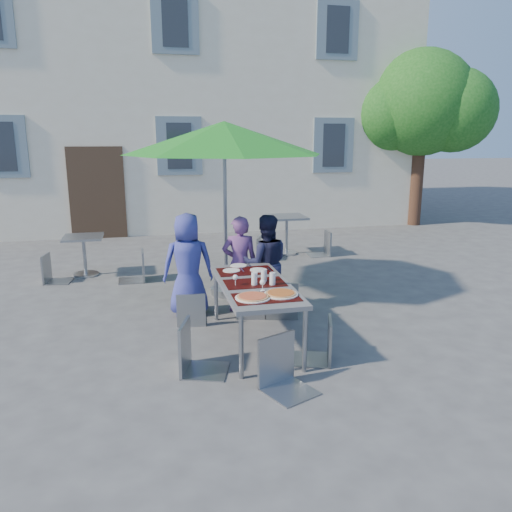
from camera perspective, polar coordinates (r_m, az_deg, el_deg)
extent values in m
plane|color=#424345|center=(5.72, -2.07, -11.71)|extent=(90.00, 90.00, 0.00)
cube|color=beige|center=(16.64, -10.04, 17.02)|extent=(13.00, 8.00, 7.00)
cube|color=#3D2A1D|center=(12.67, -17.70, 6.86)|extent=(1.30, 0.06, 2.20)
cube|color=slate|center=(12.92, -27.09, 11.05)|extent=(1.10, 0.06, 1.40)
cube|color=#262B33|center=(12.90, -27.11, 11.05)|extent=(0.60, 0.04, 1.10)
cube|color=slate|center=(12.59, -8.76, 12.32)|extent=(1.10, 0.06, 1.40)
cube|color=#262B33|center=(12.57, -8.75, 12.32)|extent=(0.60, 0.04, 1.10)
cube|color=slate|center=(12.85, -9.25, 24.90)|extent=(1.10, 0.06, 1.40)
cube|color=#262B33|center=(12.83, -9.25, 24.92)|extent=(0.60, 0.04, 1.10)
cube|color=slate|center=(13.50, 8.84, 12.39)|extent=(1.10, 0.06, 1.40)
cube|color=#262B33|center=(13.48, 8.87, 12.39)|extent=(0.60, 0.04, 1.10)
cube|color=slate|center=(13.74, 9.30, 24.14)|extent=(1.10, 0.06, 1.40)
cube|color=#262B33|center=(13.72, 9.33, 24.16)|extent=(0.60, 0.04, 1.10)
cylinder|color=#41281C|center=(14.66, 17.91, 8.85)|extent=(0.36, 0.36, 2.80)
sphere|color=#154F15|center=(14.65, 18.47, 16.27)|extent=(2.80, 2.80, 2.80)
sphere|color=#154F15|center=(14.51, 14.94, 15.34)|extent=(2.00, 2.00, 2.00)
sphere|color=#154F15|center=(14.68, 21.66, 15.23)|extent=(2.20, 2.20, 2.20)
sphere|color=#154F15|center=(15.30, 18.08, 18.03)|extent=(1.80, 1.80, 1.80)
cube|color=#434348|center=(5.89, -0.13, -3.36)|extent=(0.80, 1.85, 0.05)
cylinder|color=gray|center=(5.16, -1.71, -10.33)|extent=(0.05, 0.05, 0.70)
cylinder|color=gray|center=(5.32, 5.60, -9.63)|extent=(0.05, 0.05, 0.70)
cylinder|color=gray|center=(6.76, -4.58, -4.50)|extent=(0.05, 0.05, 0.70)
cylinder|color=gray|center=(6.88, 1.04, -4.12)|extent=(0.05, 0.05, 0.70)
cube|color=black|center=(5.37, 1.18, -4.74)|extent=(0.70, 0.42, 0.01)
cube|color=black|center=(5.88, -0.13, -3.10)|extent=(0.70, 0.42, 0.01)
cube|color=black|center=(6.40, -1.22, -1.72)|extent=(0.70, 0.42, 0.01)
cylinder|color=white|center=(5.33, -0.38, -4.78)|extent=(0.38, 0.38, 0.01)
cylinder|color=#B48150|center=(5.33, -0.38, -4.65)|extent=(0.34, 0.34, 0.01)
cylinder|color=#9D2D0F|center=(5.33, -0.38, -4.57)|extent=(0.29, 0.29, 0.01)
cylinder|color=white|center=(5.45, 2.86, -4.38)|extent=(0.37, 0.37, 0.01)
cylinder|color=#B48150|center=(5.45, 2.86, -4.26)|extent=(0.33, 0.33, 0.01)
cylinder|color=maroon|center=(5.45, 2.86, -4.18)|extent=(0.29, 0.29, 0.01)
cylinder|color=silver|center=(5.79, -0.19, -2.64)|extent=(0.07, 0.07, 0.15)
cylinder|color=silver|center=(5.93, 0.90, -2.25)|extent=(0.07, 0.07, 0.15)
cylinder|color=silver|center=(5.79, 1.90, -2.62)|extent=(0.07, 0.07, 0.15)
cylinder|color=silver|center=(5.79, -2.36, -3.39)|extent=(0.06, 0.06, 0.00)
cylinder|color=silver|center=(5.78, -2.37, -3.03)|extent=(0.01, 0.01, 0.08)
sphere|color=silver|center=(5.76, -2.37, -2.46)|extent=(0.06, 0.06, 0.06)
cylinder|color=silver|center=(5.60, 0.75, -3.98)|extent=(0.06, 0.06, 0.00)
cylinder|color=silver|center=(5.59, 0.75, -3.61)|extent=(0.01, 0.01, 0.08)
sphere|color=silver|center=(5.57, 0.76, -3.02)|extent=(0.06, 0.06, 0.06)
cylinder|color=white|center=(6.40, -2.83, -1.66)|extent=(0.22, 0.22, 0.01)
cube|color=#B2B6BA|center=(6.43, -1.60, -1.60)|extent=(0.02, 0.18, 0.00)
cylinder|color=white|center=(6.42, 0.28, -1.59)|extent=(0.22, 0.22, 0.01)
cube|color=#B2B6BA|center=(6.45, 1.49, -1.54)|extent=(0.02, 0.18, 0.00)
cylinder|color=white|center=(6.64, -2.00, -1.09)|extent=(0.22, 0.22, 0.01)
cube|color=#B2B6BA|center=(6.67, -0.82, -1.04)|extent=(0.02, 0.18, 0.00)
imported|color=#373D99|center=(6.94, -7.78, -0.95)|extent=(0.71, 0.48, 1.43)
imported|color=#693B7A|center=(7.02, -1.86, -0.93)|extent=(0.55, 0.41, 1.37)
imported|color=#191A37|center=(7.01, 1.10, -0.87)|extent=(0.71, 0.46, 1.39)
cube|color=gray|center=(6.70, -7.45, -4.26)|extent=(0.42, 0.42, 0.03)
cube|color=gray|center=(6.46, -7.53, -2.85)|extent=(0.38, 0.07, 0.45)
cylinder|color=gray|center=(6.91, -6.05, -5.44)|extent=(0.02, 0.02, 0.39)
cylinder|color=gray|center=(6.92, -8.73, -5.51)|extent=(0.02, 0.02, 0.39)
cylinder|color=gray|center=(6.61, -6.01, -6.35)|extent=(0.02, 0.02, 0.39)
cylinder|color=gray|center=(6.62, -8.82, -6.42)|extent=(0.02, 0.02, 0.39)
cube|color=gray|center=(6.89, -0.67, -3.48)|extent=(0.46, 0.46, 0.03)
cube|color=gray|center=(6.65, -0.63, -2.03)|extent=(0.39, 0.10, 0.47)
cylinder|color=gray|center=(7.12, 0.66, -4.72)|extent=(0.02, 0.02, 0.41)
cylinder|color=gray|center=(7.11, -2.05, -4.75)|extent=(0.02, 0.02, 0.41)
cylinder|color=gray|center=(6.80, 0.80, -5.61)|extent=(0.02, 0.02, 0.41)
cylinder|color=gray|center=(6.80, -2.04, -5.64)|extent=(0.02, 0.02, 0.41)
cube|color=gray|center=(6.90, 2.91, -3.04)|extent=(0.52, 0.52, 0.03)
cube|color=gray|center=(6.63, 3.04, -1.39)|extent=(0.43, 0.12, 0.52)
cylinder|color=gray|center=(7.17, 4.30, -4.44)|extent=(0.02, 0.02, 0.46)
cylinder|color=gray|center=(7.15, 1.29, -4.46)|extent=(0.02, 0.02, 0.46)
cylinder|color=gray|center=(6.81, 4.56, -5.41)|extent=(0.02, 0.02, 0.46)
cylinder|color=gray|center=(6.79, 1.39, -5.44)|extent=(0.02, 0.02, 0.46)
cube|color=#92979D|center=(5.27, -5.88, -8.22)|extent=(0.58, 0.58, 0.03)
cube|color=#92979D|center=(5.22, -8.31, -5.32)|extent=(0.17, 0.45, 0.55)
cylinder|color=#92979D|center=(5.16, -4.04, -11.71)|extent=(0.02, 0.02, 0.48)
cylinder|color=#92979D|center=(5.51, -3.40, -9.98)|extent=(0.02, 0.02, 0.48)
cylinder|color=#92979D|center=(5.23, -8.37, -11.45)|extent=(0.02, 0.02, 0.48)
cylinder|color=#92979D|center=(5.58, -7.45, -9.77)|extent=(0.02, 0.02, 0.48)
cube|color=gray|center=(5.55, 6.45, -7.64)|extent=(0.52, 0.52, 0.03)
cube|color=gray|center=(5.48, 8.57, -5.30)|extent=(0.16, 0.40, 0.49)
cylinder|color=gray|center=(5.80, 4.63, -9.04)|extent=(0.02, 0.02, 0.43)
cylinder|color=gray|center=(5.48, 4.53, -10.44)|extent=(0.02, 0.02, 0.43)
cylinder|color=gray|center=(5.80, 8.15, -9.12)|extent=(0.02, 0.02, 0.43)
cylinder|color=gray|center=(5.48, 8.26, -10.53)|extent=(0.02, 0.02, 0.43)
cube|color=gray|center=(4.85, 3.96, -10.32)|extent=(0.59, 0.59, 0.03)
cube|color=gray|center=(4.90, 2.39, -6.69)|extent=(0.42, 0.21, 0.53)
cylinder|color=gray|center=(4.72, 3.64, -14.36)|extent=(0.02, 0.02, 0.47)
cylinder|color=gray|center=(4.94, 7.12, -13.04)|extent=(0.02, 0.02, 0.47)
cylinder|color=gray|center=(4.98, 0.73, -12.73)|extent=(0.02, 0.02, 0.47)
cylinder|color=gray|center=(5.20, 4.15, -11.59)|extent=(0.02, 0.02, 0.47)
cylinder|color=#B2B6BA|center=(7.93, -3.40, -3.98)|extent=(0.50, 0.50, 0.11)
cylinder|color=gray|center=(7.66, -3.52, 4.46)|extent=(0.06, 0.06, 2.46)
cone|color=#1B7C1F|center=(7.56, -3.65, 13.32)|extent=(3.00, 3.00, 0.48)
cylinder|color=#B2B6BA|center=(9.48, -18.85, -1.97)|extent=(0.44, 0.44, 0.04)
cylinder|color=gray|center=(9.40, -18.99, -0.12)|extent=(0.06, 0.06, 0.67)
cube|color=gray|center=(9.33, -19.16, 2.04)|extent=(0.67, 0.67, 0.04)
cube|color=gray|center=(9.11, -21.80, -0.13)|extent=(0.47, 0.47, 0.03)
cube|color=gray|center=(9.12, -23.08, 1.33)|extent=(0.10, 0.41, 0.48)
cylinder|color=gray|center=(8.94, -20.96, -1.77)|extent=(0.02, 0.02, 0.43)
cylinder|color=gray|center=(9.26, -20.32, -1.20)|extent=(0.02, 0.02, 0.43)
cylinder|color=gray|center=(9.06, -23.06, -1.78)|extent=(0.02, 0.02, 0.43)
cylinder|color=gray|center=(9.37, -22.35, -1.22)|extent=(0.02, 0.02, 0.43)
cube|color=gray|center=(8.78, -14.20, 0.18)|extent=(0.45, 0.45, 0.03)
cube|color=gray|center=(8.72, -12.93, 1.93)|extent=(0.04, 0.44, 0.52)
cylinder|color=gray|center=(9.02, -15.32, -1.11)|extent=(0.02, 0.02, 0.46)
cylinder|color=gray|center=(8.66, -15.35, -1.72)|extent=(0.02, 0.02, 0.46)
cylinder|color=gray|center=(9.02, -12.93, -0.97)|extent=(0.02, 0.02, 0.46)
cylinder|color=gray|center=(8.65, -12.86, -1.58)|extent=(0.02, 0.02, 0.46)
cylinder|color=#B2B6BA|center=(10.60, 3.47, 0.35)|extent=(0.44, 0.44, 0.04)
cylinder|color=gray|center=(10.52, 3.50, 2.25)|extent=(0.06, 0.06, 0.76)
cube|color=gray|center=(10.45, 3.53, 4.48)|extent=(0.76, 0.76, 0.04)
cube|color=#90969B|center=(9.92, 1.42, 1.92)|extent=(0.54, 0.54, 0.03)
cube|color=#90969B|center=(9.90, 0.32, 3.34)|extent=(0.19, 0.39, 0.49)
cylinder|color=#90969B|center=(9.77, 2.28, 0.39)|extent=(0.02, 0.02, 0.43)
cylinder|color=#90969B|center=(10.11, 2.55, 0.84)|extent=(0.02, 0.02, 0.43)
cylinder|color=#90969B|center=(9.82, 0.26, 0.47)|extent=(0.02, 0.02, 0.43)
cylinder|color=#90969B|center=(10.16, 0.59, 0.91)|extent=(0.02, 0.02, 0.43)
cube|color=#90969C|center=(10.45, 7.17, 2.51)|extent=(0.45, 0.45, 0.03)
cube|color=#90969C|center=(10.46, 8.27, 3.90)|extent=(0.05, 0.43, 0.51)
cylinder|color=#90969C|center=(10.61, 5.91, 1.44)|extent=(0.02, 0.02, 0.45)
cylinder|color=#90969C|center=(10.27, 6.45, 1.02)|extent=(0.02, 0.02, 0.45)
cylinder|color=#90969C|center=(10.72, 7.78, 1.50)|extent=(0.02, 0.02, 0.45)
cylinder|color=#90969C|center=(10.38, 8.39, 1.09)|extent=(0.02, 0.02, 0.45)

